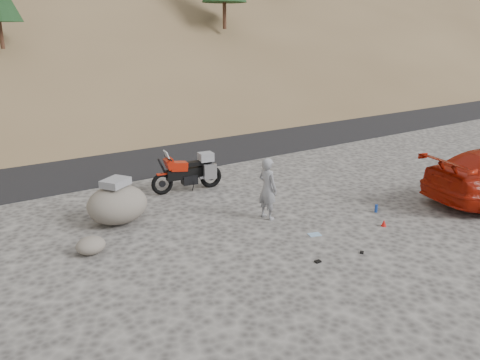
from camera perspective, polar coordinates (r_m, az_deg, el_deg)
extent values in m
plane|color=#3D3A38|center=(12.73, 3.57, -5.22)|extent=(140.00, 140.00, 0.00)
cube|color=black|center=(20.25, -12.02, 3.19)|extent=(120.00, 7.00, 0.05)
cylinder|color=#3C2216|center=(23.49, -27.15, 15.76)|extent=(0.17, 0.17, 1.40)
cylinder|color=#3C2216|center=(28.64, -1.90, 19.74)|extent=(0.22, 0.22, 1.82)
torus|color=black|center=(14.93, -9.46, -0.46)|extent=(0.72, 0.21, 0.71)
cylinder|color=black|center=(14.93, -9.46, -0.46)|extent=(0.22, 0.09, 0.22)
torus|color=black|center=(15.47, -3.58, 0.40)|extent=(0.77, 0.24, 0.75)
cylinder|color=black|center=(15.47, -3.58, 0.40)|extent=(0.25, 0.11, 0.24)
cylinder|color=black|center=(14.83, -9.22, 1.04)|extent=(0.41, 0.11, 0.87)
cylinder|color=black|center=(14.76, -8.75, 2.64)|extent=(0.13, 0.67, 0.05)
cube|color=black|center=(15.10, -6.60, 0.82)|extent=(1.31, 0.41, 0.32)
cube|color=black|center=(15.20, -6.19, 0.10)|extent=(0.52, 0.38, 0.30)
cube|color=#9B1708|center=(14.94, -7.52, 1.68)|extent=(0.60, 0.39, 0.33)
cube|color=#9B1708|center=(14.82, -8.60, 2.01)|extent=(0.37, 0.40, 0.38)
cube|color=silver|center=(14.72, -8.93, 3.02)|extent=(0.16, 0.34, 0.27)
cube|color=black|center=(15.11, -5.68, 2.01)|extent=(0.62, 0.31, 0.13)
cube|color=black|center=(15.26, -4.25, 2.05)|extent=(0.40, 0.24, 0.11)
cube|color=#ACACB1|center=(15.09, -3.67, 1.02)|extent=(0.44, 0.18, 0.48)
cube|color=#ACACB1|center=(15.59, -4.48, 1.55)|extent=(0.44, 0.18, 0.48)
cube|color=gray|center=(15.21, -4.19, 2.84)|extent=(0.49, 0.42, 0.28)
cube|color=#9B1708|center=(14.83, -9.53, 0.72)|extent=(0.34, 0.17, 0.04)
cylinder|color=black|center=(15.10, -5.71, -0.74)|extent=(0.05, 0.23, 0.39)
cylinder|color=#ACACB1|center=(15.23, -4.10, 0.41)|extent=(0.50, 0.16, 0.14)
imported|color=gray|center=(13.04, 3.31, -4.63)|extent=(0.50, 0.68, 1.73)
ellipsoid|color=#5F5B51|center=(12.95, -14.72, -2.91)|extent=(1.99, 1.84, 1.05)
cube|color=gray|center=(12.75, -14.93, -0.33)|extent=(0.82, 0.77, 0.18)
ellipsoid|color=#5F5B51|center=(11.50, -17.73, -7.61)|extent=(0.85, 0.82, 0.41)
cylinder|color=navy|center=(13.93, 16.27, -3.35)|extent=(0.11, 0.11, 0.23)
cone|color=#BA110C|center=(13.03, 17.14, -5.03)|extent=(0.17, 0.17, 0.18)
cube|color=black|center=(10.79, 9.47, -9.77)|extent=(0.14, 0.11, 0.04)
cube|color=black|center=(11.42, 14.63, -8.53)|extent=(0.14, 0.13, 0.04)
cube|color=#7C9FC1|center=(12.14, 9.07, -6.57)|extent=(0.37, 0.31, 0.01)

